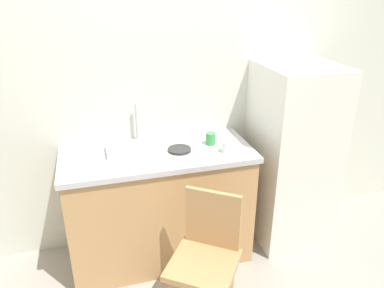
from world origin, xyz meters
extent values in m
cube|color=silver|center=(0.00, 1.00, 1.30)|extent=(4.80, 0.10, 2.59)
cube|color=tan|center=(-0.11, 0.65, 0.44)|extent=(1.36, 0.60, 0.89)
cube|color=#B7B7BC|center=(-0.11, 0.65, 0.91)|extent=(1.40, 0.64, 0.04)
cylinder|color=#B7B7BC|center=(-0.21, 0.90, 1.08)|extent=(0.02, 0.02, 0.30)
cube|color=silver|center=(1.00, 0.64, 0.75)|extent=(0.58, 0.62, 1.50)
cylinder|color=tan|center=(-0.02, 0.12, 0.23)|extent=(0.04, 0.04, 0.45)
cylinder|color=tan|center=(0.23, -0.06, 0.23)|extent=(0.04, 0.04, 0.45)
cube|color=tan|center=(0.02, -0.09, 0.47)|extent=(0.56, 0.56, 0.04)
cube|color=tan|center=(0.13, 0.06, 0.69)|extent=(0.31, 0.23, 0.40)
cube|color=white|center=(-0.33, 0.70, 0.95)|extent=(0.28, 0.20, 0.05)
cylinder|color=#2D2D2D|center=(0.05, 0.61, 0.94)|extent=(0.17, 0.17, 0.02)
cylinder|color=green|center=(0.31, 0.67, 0.97)|extent=(0.07, 0.07, 0.09)
cylinder|color=white|center=(0.37, 0.50, 0.97)|extent=(0.06, 0.06, 0.08)
camera|label=1|loc=(-0.54, -1.80, 2.08)|focal=34.86mm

